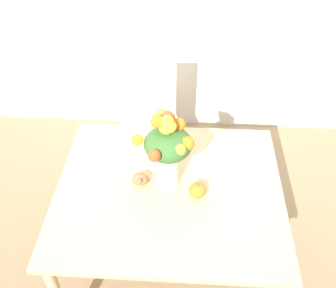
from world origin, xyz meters
TOP-DOWN VIEW (x-y plane):
  - ground_plane at (0.00, 0.00)m, footprint 12.00×12.00m
  - dining_table at (0.00, 0.00)m, footprint 1.21×1.05m
  - flower_vase at (-0.01, 0.05)m, footprint 0.31×0.32m
  - pumpkin at (0.15, -0.03)m, footprint 0.09×0.09m
  - turkey_figurine at (-0.16, 0.04)m, footprint 0.09×0.12m
  - dining_chair_near_window at (-0.20, 0.88)m, footprint 0.43×0.43m

SIDE VIEW (x-z plane):
  - ground_plane at x=0.00m, z-range 0.00..0.00m
  - dining_chair_near_window at x=-0.20m, z-range 0.01..1.01m
  - dining_table at x=0.00m, z-range 0.27..1.01m
  - pumpkin at x=0.15m, z-range 0.73..0.81m
  - turkey_figurine at x=-0.16m, z-range 0.73..0.81m
  - flower_vase at x=-0.01m, z-range 0.75..1.21m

